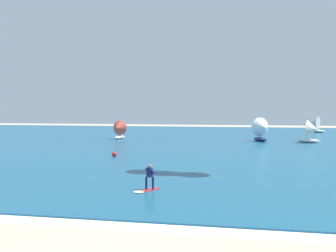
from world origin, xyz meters
The scene contains 8 objects.
ocean centered at (0.00, 50.68, 0.05)m, with size 160.00×90.00×0.10m, color navy.
shoreline_foam centered at (-2.57, 5.56, 0.01)m, with size 90.00×2.19×0.01m, color white.
kitesurfer centered at (-1.29, 11.94, 0.70)m, with size 1.56×1.94×1.67m.
sailboat_center_horizon centered at (21.11, 74.30, 1.95)m, with size 3.62×3.22×4.04m.
sailboat_far_right centered at (8.21, 49.26, 2.05)m, with size 3.40×3.82×4.27m.
sailboat_outermost centered at (-15.62, 49.51, 1.75)m, with size 2.75×3.17×3.60m.
sailboat_far_left centered at (15.48, 48.31, 1.88)m, with size 3.46×3.08×3.89m.
marker_buoy centered at (-8.82, 27.49, 0.36)m, with size 0.51×0.51×0.51m, color red.
Camera 1 is at (4.29, -10.70, 5.33)m, focal length 39.43 mm.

